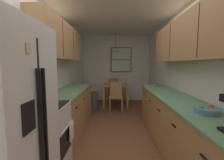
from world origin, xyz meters
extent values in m
plane|color=brown|center=(0.00, 1.00, 0.00)|extent=(12.00, 12.00, 0.00)
cube|color=white|center=(-1.35, 1.00, 1.27)|extent=(0.10, 9.00, 2.55)
cube|color=white|center=(1.35, 1.00, 1.27)|extent=(0.10, 9.00, 2.55)
cube|color=white|center=(0.00, 3.65, 1.27)|extent=(4.40, 0.10, 2.55)
cube|color=white|center=(0.00, 1.00, 2.59)|extent=(4.40, 9.00, 0.08)
cube|color=white|center=(-0.97, -1.22, 0.89)|extent=(0.66, 0.78, 1.79)
cube|color=black|center=(-0.63, -1.22, 0.84)|extent=(0.01, 0.01, 1.61)
cube|color=black|center=(-0.62, -1.26, 0.84)|extent=(0.02, 0.02, 1.15)
cube|color=black|center=(-0.62, -1.18, 0.84)|extent=(0.02, 0.02, 1.15)
cube|color=black|center=(-0.63, -1.39, 1.07)|extent=(0.01, 0.15, 0.22)
cube|color=beige|center=(-0.63, -1.35, 1.56)|extent=(0.01, 0.05, 0.07)
cube|color=white|center=(-0.99, -0.52, 0.45)|extent=(0.62, 0.58, 0.90)
cube|color=black|center=(-0.67, -0.52, 0.42)|extent=(0.01, 0.41, 0.30)
cube|color=silver|center=(-0.65, -0.52, 0.63)|extent=(0.02, 0.47, 0.02)
cube|color=black|center=(-0.99, -0.52, 0.91)|extent=(0.59, 0.55, 0.02)
cube|color=white|center=(-1.27, -0.52, 1.00)|extent=(0.06, 0.58, 0.20)
cylinder|color=#2D2D2D|center=(-1.13, -0.65, 0.93)|extent=(0.15, 0.15, 0.01)
cylinder|color=#2D2D2D|center=(-1.13, -0.39, 0.93)|extent=(0.15, 0.15, 0.01)
cylinder|color=#2D2D2D|center=(-0.85, -0.65, 0.93)|extent=(0.15, 0.15, 0.01)
cylinder|color=#2D2D2D|center=(-0.85, -0.39, 0.93)|extent=(0.15, 0.15, 0.01)
cube|color=silver|center=(-1.11, -0.52, 1.70)|extent=(0.38, 0.57, 0.35)
cube|color=black|center=(-0.92, -0.58, 1.70)|extent=(0.01, 0.34, 0.22)
cube|color=#2D2D33|center=(-0.92, -0.32, 1.70)|extent=(0.01, 0.11, 0.22)
cube|color=#A87A4C|center=(-1.00, 0.79, 0.43)|extent=(0.60, 2.01, 0.87)
cube|color=#60936B|center=(-1.00, 0.79, 0.89)|extent=(0.63, 2.03, 0.03)
cube|color=black|center=(-0.69, 0.12, 0.70)|extent=(0.02, 0.10, 0.01)
cube|color=black|center=(-0.69, 0.79, 0.70)|extent=(0.02, 0.10, 0.01)
cube|color=black|center=(-0.69, 1.46, 0.70)|extent=(0.02, 0.10, 0.01)
cube|color=#A87A4C|center=(-1.14, 0.74, 1.91)|extent=(0.32, 2.11, 0.73)
cube|color=#2D2319|center=(-0.98, 0.39, 1.91)|extent=(0.01, 0.01, 0.67)
cube|color=#2D2319|center=(-0.98, 1.09, 1.91)|extent=(0.01, 0.01, 0.67)
cube|color=#A87A4C|center=(1.00, 0.01, 0.43)|extent=(0.60, 3.17, 0.87)
cube|color=#60936B|center=(1.00, 0.01, 0.89)|extent=(0.63, 3.19, 0.03)
cube|color=black|center=(0.69, -1.26, 0.70)|extent=(0.02, 0.10, 0.01)
cube|color=black|center=(0.69, -0.62, 0.70)|extent=(0.02, 0.10, 0.01)
cube|color=black|center=(0.69, 0.01, 0.70)|extent=(0.02, 0.10, 0.01)
cube|color=black|center=(0.69, 0.64, 0.70)|extent=(0.02, 0.10, 0.01)
cube|color=black|center=(0.69, 1.28, 0.70)|extent=(0.02, 0.10, 0.01)
cube|color=#A87A4C|center=(1.14, -0.04, 1.85)|extent=(0.32, 2.87, 0.70)
cube|color=#2D2319|center=(0.98, -0.51, 1.85)|extent=(0.01, 0.01, 0.65)
cube|color=#2D2319|center=(0.98, 0.43, 1.85)|extent=(0.01, 0.01, 0.65)
cube|color=#A87F51|center=(-0.01, 2.84, 0.72)|extent=(0.83, 0.87, 0.03)
cube|color=#A87F51|center=(-0.39, 2.43, 0.35)|extent=(0.06, 0.06, 0.71)
cube|color=#A87F51|center=(0.38, 2.43, 0.35)|extent=(0.06, 0.06, 0.71)
cube|color=#A87F51|center=(-0.39, 3.24, 0.35)|extent=(0.06, 0.06, 0.71)
cube|color=#A87F51|center=(0.38, 3.24, 0.35)|extent=(0.06, 0.06, 0.71)
cube|color=#A87A4C|center=(0.00, 2.12, 0.45)|extent=(0.40, 0.40, 0.04)
cube|color=#A87A4C|center=(0.00, 2.30, 0.68)|extent=(0.37, 0.03, 0.45)
cylinder|color=#A87A4C|center=(0.19, 1.94, 0.22)|extent=(0.04, 0.04, 0.43)
cylinder|color=#A87A4C|center=(-0.18, 1.94, 0.22)|extent=(0.04, 0.04, 0.43)
cylinder|color=#A87A4C|center=(0.19, 2.30, 0.22)|extent=(0.04, 0.04, 0.43)
cylinder|color=#A87A4C|center=(-0.18, 2.30, 0.22)|extent=(0.04, 0.04, 0.43)
cube|color=#A87A4C|center=(-0.06, 3.55, 0.45)|extent=(0.41, 0.41, 0.04)
cube|color=#A87A4C|center=(-0.07, 3.37, 0.68)|extent=(0.37, 0.04, 0.45)
cylinder|color=#A87A4C|center=(-0.24, 3.74, 0.22)|extent=(0.04, 0.04, 0.43)
cylinder|color=#A87A4C|center=(0.13, 3.73, 0.22)|extent=(0.04, 0.04, 0.43)
cylinder|color=#A87A4C|center=(-0.25, 3.38, 0.22)|extent=(0.04, 0.04, 0.43)
cylinder|color=#A87A4C|center=(0.12, 3.36, 0.22)|extent=(0.04, 0.04, 0.43)
cylinder|color=black|center=(-0.01, 2.84, 2.27)|extent=(0.01, 0.01, 0.55)
cone|color=#B7B2A8|center=(-0.01, 2.84, 1.95)|extent=(0.32, 0.32, 0.10)
sphere|color=white|center=(-0.01, 2.84, 1.97)|extent=(0.06, 0.06, 0.06)
cube|color=brown|center=(0.21, 3.58, 1.62)|extent=(0.82, 0.04, 0.97)
cube|color=#B2D1B7|center=(0.21, 3.56, 1.62)|extent=(0.74, 0.01, 0.89)
cube|color=brown|center=(0.21, 3.56, 1.62)|extent=(0.74, 0.02, 0.03)
cylinder|color=#3F3F42|center=(-0.70, 2.11, 0.30)|extent=(0.33, 0.33, 0.61)
cylinder|color=#D84C19|center=(-1.00, -0.11, 0.97)|extent=(0.13, 0.13, 0.14)
cylinder|color=white|center=(-1.00, -0.11, 1.05)|extent=(0.13, 0.13, 0.02)
cube|color=white|center=(-0.64, -0.37, 0.50)|extent=(0.02, 0.16, 0.24)
cylinder|color=#3F7F4C|center=(0.96, 1.23, 0.95)|extent=(0.08, 0.08, 0.11)
torus|color=#3F7F4C|center=(1.01, 1.23, 0.96)|extent=(0.05, 0.01, 0.05)
cylinder|color=#597F9E|center=(1.00, -0.75, 0.93)|extent=(0.27, 0.27, 0.06)
cylinder|color=black|center=(1.00, -0.75, 0.95)|extent=(0.22, 0.22, 0.03)
sphere|color=red|center=(1.06, -0.73, 0.96)|extent=(0.06, 0.06, 0.06)
sphere|color=green|center=(0.94, -0.74, 0.96)|extent=(0.06, 0.06, 0.06)
cylinder|color=silver|center=(-0.10, 2.83, 0.77)|extent=(0.22, 0.22, 0.06)
camera|label=1|loc=(-0.03, -2.41, 1.44)|focal=24.24mm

